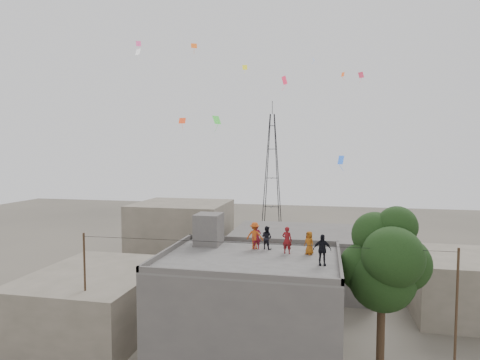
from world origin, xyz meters
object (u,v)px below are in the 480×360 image
object	(u,v)px
transmission_tower	(272,172)
stair_head_box	(209,229)
tree	(385,262)
person_red_adult	(287,240)
person_dark_adult	(322,250)

from	to	relation	value
transmission_tower	stair_head_box	bearing A→B (deg)	-88.77
tree	transmission_tower	size ratio (longest dim) A/B	0.45
transmission_tower	person_red_adult	distance (m)	39.23
tree	transmission_tower	distance (m)	41.12
stair_head_box	tree	world-z (taller)	tree
tree	person_dark_adult	bearing A→B (deg)	-158.00
tree	person_red_adult	size ratio (longest dim) A/B	5.70
transmission_tower	person_dark_adult	xyz separation A→B (m)	(7.99, -40.77, -2.15)
person_dark_adult	person_red_adult	bearing A→B (deg)	124.49
person_dark_adult	transmission_tower	bearing A→B (deg)	90.88
stair_head_box	tree	bearing A→B (deg)	-10.74
stair_head_box	person_dark_adult	world-z (taller)	stair_head_box
stair_head_box	transmission_tower	xyz separation A→B (m)	(-0.80, 37.40, 1.97)
person_dark_adult	tree	bearing A→B (deg)	11.78
stair_head_box	tree	size ratio (longest dim) A/B	0.22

